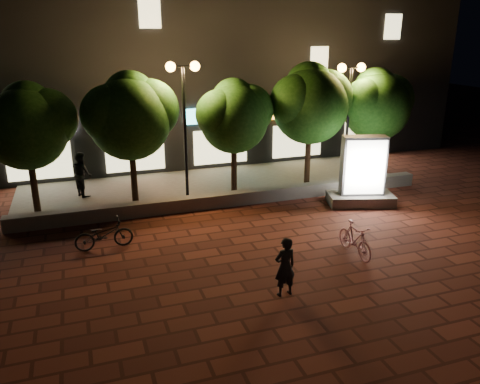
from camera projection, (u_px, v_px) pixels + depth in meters
name	position (u px, v px, depth m)	size (l,w,h in m)	color
ground	(274.00, 247.00, 14.63)	(80.00, 80.00, 0.00)	#5F281E
retaining_wall	(233.00, 199.00, 18.14)	(16.00, 0.45, 0.50)	slate
sidewalk	(215.00, 185.00, 20.44)	(16.00, 5.00, 0.08)	slate
building_block	(178.00, 58.00, 24.67)	(28.00, 8.12, 11.30)	black
tree_far_left	(27.00, 123.00, 16.33)	(3.36, 2.80, 4.63)	#301F12
tree_left	(130.00, 114.00, 17.36)	(3.60, 3.00, 4.89)	#301F12
tree_mid	(235.00, 114.00, 18.67)	(3.24, 2.70, 4.50)	#301F12
tree_right	(311.00, 101.00, 19.57)	(3.72, 3.10, 5.07)	#301F12
tree_far_right	(377.00, 102.00, 20.62)	(3.48, 2.90, 4.76)	#301F12
street_lamp_left	(184.00, 96.00, 17.54)	(1.26, 0.36, 5.18)	black
street_lamp_right	(350.00, 92.00, 19.74)	(1.26, 0.36, 4.98)	black
ad_kiosk	(362.00, 177.00, 17.96)	(2.69, 1.86, 2.64)	slate
scooter_pink	(355.00, 239.00, 13.98)	(0.47, 1.66, 1.00)	#BE7995
rider	(285.00, 267.00, 11.76)	(0.57, 0.37, 1.56)	black
scooter_parked	(104.00, 235.00, 14.42)	(0.60, 1.73, 0.91)	black
pedestrian	(82.00, 174.00, 18.71)	(0.86, 0.67, 1.77)	black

